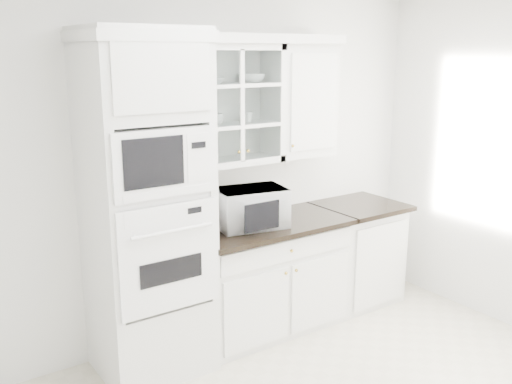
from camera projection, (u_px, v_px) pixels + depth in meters
room_shell at (329, 132)px, 3.37m from camera, size 4.00×3.50×2.70m
oven_column at (147, 209)px, 3.89m from camera, size 0.76×0.68×2.40m
base_cabinet_run at (267, 275)px, 4.66m from camera, size 1.32×0.67×0.92m
extra_base_cabinet at (356, 252)px, 5.21m from camera, size 0.72×0.67×0.92m
upper_cabinet_glass at (230, 105)px, 4.30m from camera, size 0.80×0.33×0.90m
upper_cabinet_solid at (300, 101)px, 4.67m from camera, size 0.55×0.33×0.90m
crown_molding at (219, 38)px, 4.10m from camera, size 2.14×0.38×0.07m
countertop_microwave at (250, 207)px, 4.41m from camera, size 0.60×0.53×0.30m
bowl_a at (211, 81)px, 4.15m from camera, size 0.24×0.24×0.05m
bowl_b at (251, 78)px, 4.38m from camera, size 0.25×0.25×0.07m
cup_a at (216, 119)px, 4.23m from camera, size 0.12×0.12×0.08m
cup_b at (248, 117)px, 4.42m from camera, size 0.11×0.11×0.08m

